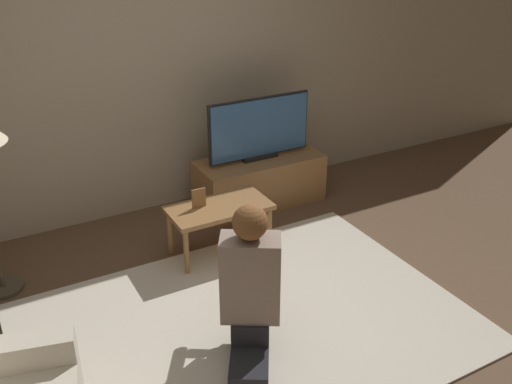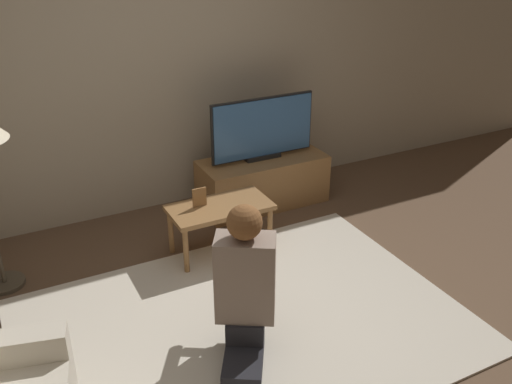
# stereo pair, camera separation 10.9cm
# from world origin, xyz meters

# --- Properties ---
(ground_plane) EXTENTS (10.00, 10.00, 0.00)m
(ground_plane) POSITION_xyz_m (0.00, 0.00, 0.00)
(ground_plane) COLOR brown
(wall_back) EXTENTS (10.00, 0.06, 2.60)m
(wall_back) POSITION_xyz_m (0.00, 1.93, 1.30)
(wall_back) COLOR tan
(wall_back) RESTS_ON ground_plane
(rug) EXTENTS (2.78, 1.99, 0.02)m
(rug) POSITION_xyz_m (0.00, 0.00, 0.01)
(rug) COLOR beige
(rug) RESTS_ON ground_plane
(tv_stand) EXTENTS (1.14, 0.48, 0.44)m
(tv_stand) POSITION_xyz_m (0.92, 1.49, 0.22)
(tv_stand) COLOR olive
(tv_stand) RESTS_ON ground_plane
(tv) EXTENTS (0.97, 0.08, 0.56)m
(tv) POSITION_xyz_m (0.92, 1.50, 0.72)
(tv) COLOR black
(tv) RESTS_ON tv_stand
(coffee_table) EXTENTS (0.77, 0.41, 0.41)m
(coffee_table) POSITION_xyz_m (0.24, 0.90, 0.35)
(coffee_table) COLOR olive
(coffee_table) RESTS_ON ground_plane
(person_kneeling) EXTENTS (0.61, 0.79, 0.98)m
(person_kneeling) POSITION_xyz_m (-0.10, -0.22, 0.50)
(person_kneeling) COLOR #232328
(person_kneeling) RESTS_ON rug
(picture_frame) EXTENTS (0.11, 0.01, 0.15)m
(picture_frame) POSITION_xyz_m (0.10, 0.96, 0.48)
(picture_frame) COLOR olive
(picture_frame) RESTS_ON coffee_table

